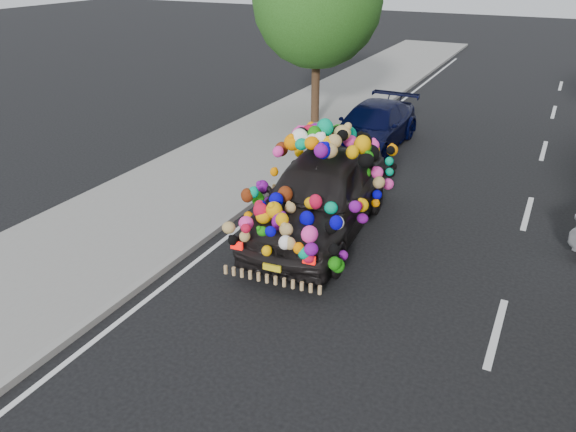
% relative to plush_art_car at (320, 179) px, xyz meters
% --- Properties ---
extents(ground, '(100.00, 100.00, 0.00)m').
position_rel_plush_art_car_xyz_m(ground, '(0.37, -2.00, -1.22)').
color(ground, black).
rests_on(ground, ground).
extents(sidewalk, '(4.00, 60.00, 0.12)m').
position_rel_plush_art_car_xyz_m(sidewalk, '(-3.93, -2.00, -1.16)').
color(sidewalk, gray).
rests_on(sidewalk, ground).
extents(kerb, '(0.15, 60.00, 0.13)m').
position_rel_plush_art_car_xyz_m(kerb, '(-1.98, -2.00, -1.15)').
color(kerb, gray).
rests_on(kerb, ground).
extents(lane_markings, '(6.00, 50.00, 0.01)m').
position_rel_plush_art_car_xyz_m(lane_markings, '(3.97, -2.00, -1.21)').
color(lane_markings, silver).
rests_on(lane_markings, ground).
extents(tree_near_sidewalk, '(4.20, 4.20, 6.13)m').
position_rel_plush_art_car_xyz_m(tree_near_sidewalk, '(-3.43, 7.50, 2.80)').
color(tree_near_sidewalk, '#332114').
rests_on(tree_near_sidewalk, ground).
extents(plush_art_car, '(2.77, 5.37, 2.36)m').
position_rel_plush_art_car_xyz_m(plush_art_car, '(0.00, 0.00, 0.00)').
color(plush_art_car, black).
rests_on(plush_art_car, ground).
extents(navy_sedan, '(1.96, 4.58, 1.32)m').
position_rel_plush_art_car_xyz_m(navy_sedan, '(-0.85, 5.98, -0.56)').
color(navy_sedan, black).
rests_on(navy_sedan, ground).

